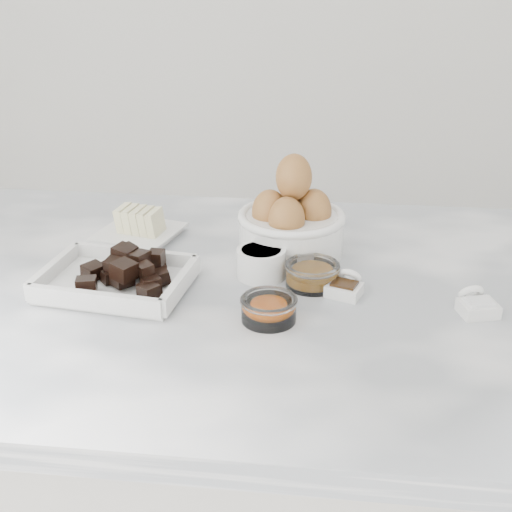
{
  "coord_description": "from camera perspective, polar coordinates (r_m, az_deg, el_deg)",
  "views": [
    {
      "loc": [
        0.14,
        -0.98,
        1.45
      ],
      "look_at": [
        0.02,
        0.03,
        0.98
      ],
      "focal_mm": 50.0,
      "sensor_mm": 36.0,
      "label": 1
    }
  ],
  "objects": [
    {
      "name": "marble_slab",
      "position": [
        1.12,
        -1.19,
        -3.36
      ],
      "size": [
        1.2,
        0.8,
        0.04
      ],
      "primitive_type": "cube",
      "color": "silver",
      "rests_on": "cabinet"
    },
    {
      "name": "chocolate_dish",
      "position": [
        1.12,
        -11.17,
        -1.51
      ],
      "size": [
        0.24,
        0.2,
        0.06
      ],
      "color": "white",
      "rests_on": "marble_slab"
    },
    {
      "name": "butter_plate",
      "position": [
        1.3,
        -9.48,
        2.29
      ],
      "size": [
        0.16,
        0.16,
        0.06
      ],
      "color": "white",
      "rests_on": "marble_slab"
    },
    {
      "name": "sugar_ramekin",
      "position": [
        1.14,
        0.42,
        -0.44
      ],
      "size": [
        0.08,
        0.08,
        0.05
      ],
      "color": "white",
      "rests_on": "marble_slab"
    },
    {
      "name": "egg_bowl",
      "position": [
        1.21,
        2.85,
        2.74
      ],
      "size": [
        0.18,
        0.18,
        0.18
      ],
      "color": "white",
      "rests_on": "marble_slab"
    },
    {
      "name": "honey_bowl",
      "position": [
        1.11,
        4.52,
        -1.44
      ],
      "size": [
        0.09,
        0.09,
        0.04
      ],
      "color": "white",
      "rests_on": "marble_slab"
    },
    {
      "name": "zest_bowl",
      "position": [
        1.01,
        1.03,
        -4.17
      ],
      "size": [
        0.08,
        0.08,
        0.04
      ],
      "color": "white",
      "rests_on": "marble_slab"
    },
    {
      "name": "vanilla_spoon",
      "position": [
        1.1,
        7.18,
        -2.41
      ],
      "size": [
        0.06,
        0.07,
        0.04
      ],
      "color": "white",
      "rests_on": "marble_slab"
    },
    {
      "name": "salt_spoon",
      "position": [
        1.08,
        17.22,
        -3.7
      ],
      "size": [
        0.06,
        0.07,
        0.04
      ],
      "color": "white",
      "rests_on": "marble_slab"
    }
  ]
}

